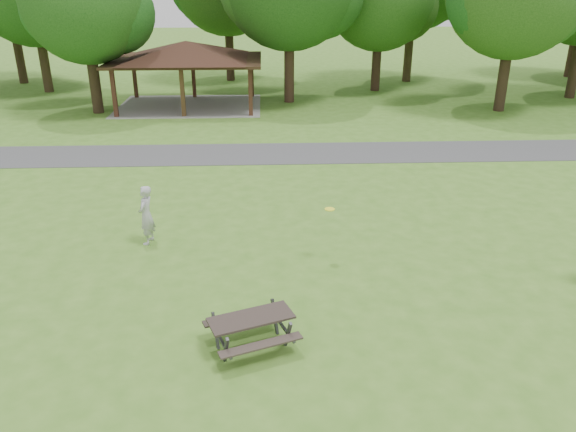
# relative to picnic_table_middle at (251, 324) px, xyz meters

# --- Properties ---
(ground) EXTENTS (160.00, 160.00, 0.00)m
(ground) POSITION_rel_picnic_table_middle_xyz_m (-0.07, -0.10, -0.56)
(ground) COLOR #457621
(ground) RESTS_ON ground
(asphalt_path) EXTENTS (120.00, 3.20, 0.02)m
(asphalt_path) POSITION_rel_picnic_table_middle_xyz_m (-0.07, 13.90, -0.55)
(asphalt_path) COLOR #414143
(asphalt_path) RESTS_ON ground
(pavilion) EXTENTS (8.60, 7.01, 3.76)m
(pavilion) POSITION_rel_picnic_table_middle_xyz_m (-4.07, 23.90, 2.51)
(pavilion) COLOR #381D14
(pavilion) RESTS_ON ground
(tree_row_d) EXTENTS (6.93, 6.60, 9.27)m
(tree_row_d) POSITION_rel_picnic_table_middle_xyz_m (-8.98, 22.43, 5.21)
(tree_row_d) COLOR black
(tree_row_d) RESTS_ON ground
(picnic_table_middle) EXTENTS (2.12, 1.92, 0.75)m
(picnic_table_middle) POSITION_rel_picnic_table_middle_xyz_m (0.00, 0.00, 0.00)
(picnic_table_middle) COLOR #2B231F
(picnic_table_middle) RESTS_ON ground
(frisbee_in_flight) EXTENTS (0.31, 0.31, 0.02)m
(frisbee_in_flight) POSITION_rel_picnic_table_middle_xyz_m (2.04, 3.85, 0.94)
(frisbee_in_flight) COLOR #FFFA28
(frisbee_in_flight) RESTS_ON ground
(frisbee_thrower) EXTENTS (0.54, 0.71, 1.75)m
(frisbee_thrower) POSITION_rel_picnic_table_middle_xyz_m (-3.08, 5.14, 0.32)
(frisbee_thrower) COLOR #AFAFB1
(frisbee_thrower) RESTS_ON ground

